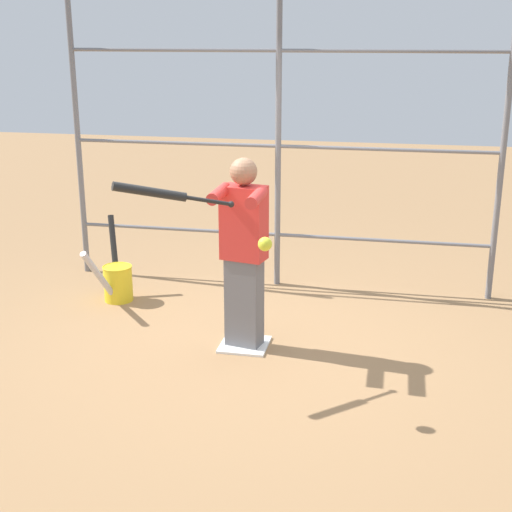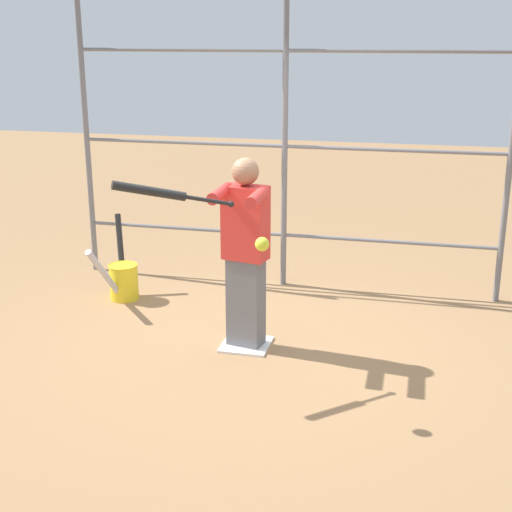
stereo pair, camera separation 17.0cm
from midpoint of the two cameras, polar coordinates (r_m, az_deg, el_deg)
ground_plane at (r=6.11m, az=-1.73°, el=-7.18°), size 24.00×24.00×0.00m
home_plate at (r=6.10m, az=-1.73°, el=-7.10°), size 0.40×0.40×0.02m
fence_backstop at (r=7.20m, az=1.10°, el=8.78°), size 4.36×0.06×2.92m
batter at (r=5.78m, az=-1.84°, el=0.60°), size 0.41×0.60×1.61m
baseball_bat_swinging at (r=5.11m, az=-8.61°, el=4.97°), size 0.77×0.53×0.26m
softball_in_flight at (r=4.75m, az=-0.30°, el=0.95°), size 0.10×0.10×0.10m
bat_bucket at (r=7.18m, az=-11.77°, el=-1.90°), size 0.37×0.91×0.79m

